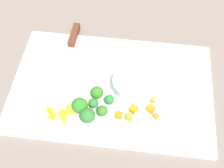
% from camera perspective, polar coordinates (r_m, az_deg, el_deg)
% --- Properties ---
extents(ground_plane, '(4.00, 4.00, 0.00)m').
position_cam_1_polar(ground_plane, '(0.77, 0.00, -0.90)').
color(ground_plane, '#75665B').
extents(cutting_board, '(0.52, 0.33, 0.01)m').
position_cam_1_polar(cutting_board, '(0.76, 0.00, -0.66)').
color(cutting_board, white).
rests_on(cutting_board, ground_plane).
extents(prep_bowl, '(0.10, 0.10, 0.04)m').
position_cam_1_polar(prep_bowl, '(0.74, 3.95, 0.05)').
color(prep_bowl, white).
rests_on(prep_bowl, cutting_board).
extents(chef_knife, '(0.04, 0.35, 0.02)m').
position_cam_1_polar(chef_knife, '(0.82, -8.56, 6.06)').
color(chef_knife, silver).
rests_on(chef_knife, cutting_board).
extents(carrot_dice_0, '(0.02, 0.02, 0.01)m').
position_cam_1_polar(carrot_dice_0, '(0.72, 8.60, -6.28)').
color(carrot_dice_0, orange).
rests_on(carrot_dice_0, cutting_board).
extents(carrot_dice_1, '(0.02, 0.02, 0.01)m').
position_cam_1_polar(carrot_dice_1, '(0.71, 3.36, -6.51)').
color(carrot_dice_1, orange).
rests_on(carrot_dice_1, cutting_board).
extents(carrot_dice_2, '(0.02, 0.02, 0.02)m').
position_cam_1_polar(carrot_dice_2, '(0.72, 7.61, -4.87)').
color(carrot_dice_2, orange).
rests_on(carrot_dice_2, cutting_board).
extents(carrot_dice_3, '(0.02, 0.02, 0.01)m').
position_cam_1_polar(carrot_dice_3, '(0.72, 4.27, -4.97)').
color(carrot_dice_3, orange).
rests_on(carrot_dice_3, cutting_board).
extents(carrot_dice_4, '(0.02, 0.02, 0.01)m').
position_cam_1_polar(carrot_dice_4, '(0.71, 1.38, -6.14)').
color(carrot_dice_4, orange).
rests_on(carrot_dice_4, cutting_board).
extents(carrot_dice_5, '(0.01, 0.01, 0.01)m').
position_cam_1_polar(carrot_dice_5, '(0.74, 8.02, -3.21)').
color(carrot_dice_5, orange).
rests_on(carrot_dice_5, cutting_board).
extents(pepper_dice_0, '(0.02, 0.02, 0.02)m').
position_cam_1_polar(pepper_dice_0, '(0.72, -9.62, -5.74)').
color(pepper_dice_0, yellow).
rests_on(pepper_dice_0, cutting_board).
extents(pepper_dice_1, '(0.02, 0.02, 0.01)m').
position_cam_1_polar(pepper_dice_1, '(0.72, -6.82, -5.03)').
color(pepper_dice_1, yellow).
rests_on(pepper_dice_1, cutting_board).
extents(pepper_dice_2, '(0.02, 0.02, 0.01)m').
position_cam_1_polar(pepper_dice_2, '(0.73, -12.14, -5.24)').
color(pepper_dice_2, yellow).
rests_on(pepper_dice_2, cutting_board).
extents(pepper_dice_3, '(0.02, 0.02, 0.01)m').
position_cam_1_polar(pepper_dice_3, '(0.71, -9.45, -6.93)').
color(pepper_dice_3, yellow).
rests_on(pepper_dice_3, cutting_board).
extents(pepper_dice_4, '(0.02, 0.02, 0.01)m').
position_cam_1_polar(pepper_dice_4, '(0.72, -5.33, -4.01)').
color(pepper_dice_4, yellow).
rests_on(pepper_dice_4, cutting_board).
extents(pepper_dice_5, '(0.02, 0.01, 0.01)m').
position_cam_1_polar(pepper_dice_5, '(0.72, -11.67, -6.27)').
color(pepper_dice_5, yellow).
rests_on(pepper_dice_5, cutting_board).
extents(pepper_dice_6, '(0.02, 0.02, 0.02)m').
position_cam_1_polar(pepper_dice_6, '(0.72, -8.41, -5.00)').
color(pepper_dice_6, yellow).
rests_on(pepper_dice_6, cutting_board).
extents(broccoli_floret_0, '(0.04, 0.04, 0.04)m').
position_cam_1_polar(broccoli_floret_0, '(0.70, -4.84, -6.20)').
color(broccoli_floret_0, '#90BC59').
rests_on(broccoli_floret_0, cutting_board).
extents(broccoli_floret_1, '(0.02, 0.02, 0.03)m').
position_cam_1_polar(broccoli_floret_1, '(0.72, -0.44, -3.12)').
color(broccoli_floret_1, '#8BC06D').
rests_on(broccoli_floret_1, cutting_board).
extents(broccoli_floret_2, '(0.03, 0.03, 0.03)m').
position_cam_1_polar(broccoli_floret_2, '(0.70, -1.91, -5.33)').
color(broccoli_floret_2, '#90B85B').
rests_on(broccoli_floret_2, cutting_board).
extents(broccoli_floret_3, '(0.03, 0.03, 0.03)m').
position_cam_1_polar(broccoli_floret_3, '(0.73, -2.97, -1.69)').
color(broccoli_floret_3, '#89B055').
rests_on(broccoli_floret_3, cutting_board).
extents(broccoli_floret_4, '(0.02, 0.02, 0.03)m').
position_cam_1_polar(broccoli_floret_4, '(0.71, -3.65, -3.82)').
color(broccoli_floret_4, '#81C355').
rests_on(broccoli_floret_4, cutting_board).
extents(broccoli_floret_5, '(0.04, 0.04, 0.04)m').
position_cam_1_polar(broccoli_floret_5, '(0.71, -6.36, -4.25)').
color(broccoli_floret_5, '#93BC61').
rests_on(broccoli_floret_5, cutting_board).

